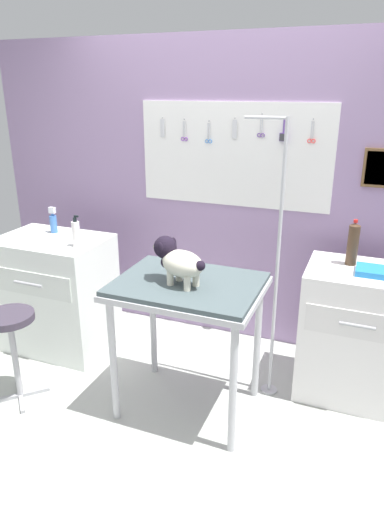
# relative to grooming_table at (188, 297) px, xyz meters

# --- Properties ---
(ground) EXTENTS (4.40, 4.00, 0.04)m
(ground) POSITION_rel_grooming_table_xyz_m (-0.12, -0.23, -0.79)
(ground) COLOR #A9ADA5
(rear_wall_panel) EXTENTS (4.00, 0.11, 2.30)m
(rear_wall_panel) POSITION_rel_grooming_table_xyz_m (-0.11, 1.04, 0.39)
(rear_wall_panel) COLOR #977BA5
(rear_wall_panel) RESTS_ON ground
(grooming_table) EXTENTS (0.86, 0.65, 0.87)m
(grooming_table) POSITION_rel_grooming_table_xyz_m (0.00, 0.00, 0.00)
(grooming_table) COLOR #B7B7BC
(grooming_table) RESTS_ON ground
(grooming_arm) EXTENTS (0.30, 0.11, 1.79)m
(grooming_arm) POSITION_rel_grooming_table_xyz_m (0.44, 0.35, 0.07)
(grooming_arm) COLOR #B7B7BC
(grooming_arm) RESTS_ON ground
(dog) EXTENTS (0.36, 0.24, 0.27)m
(dog) POSITION_rel_grooming_table_xyz_m (-0.04, -0.05, 0.24)
(dog) COLOR silver
(dog) RESTS_ON grooming_table
(counter_left) EXTENTS (0.80, 0.58, 0.89)m
(counter_left) POSITION_rel_grooming_table_xyz_m (-1.23, 0.34, -0.33)
(counter_left) COLOR silver
(counter_left) RESTS_ON ground
(cabinet_right) EXTENTS (0.68, 0.54, 0.88)m
(cabinet_right) POSITION_rel_grooming_table_xyz_m (0.95, 0.55, -0.33)
(cabinet_right) COLOR silver
(cabinet_right) RESTS_ON ground
(stool) EXTENTS (0.31, 0.31, 0.61)m
(stool) POSITION_rel_grooming_table_xyz_m (-1.07, -0.33, -0.28)
(stool) COLOR #9E9EA3
(stool) RESTS_ON ground
(shampoo_bottle) EXTENTS (0.05, 0.05, 0.20)m
(shampoo_bottle) POSITION_rel_grooming_table_xyz_m (-1.29, 0.47, 0.20)
(shampoo_bottle) COLOR #3B6CB8
(shampoo_bottle) RESTS_ON counter_left
(spray_bottle_short) EXTENTS (0.06, 0.06, 0.22)m
(spray_bottle_short) POSITION_rel_grooming_table_xyz_m (-0.94, 0.26, 0.21)
(spray_bottle_short) COLOR white
(spray_bottle_short) RESTS_ON counter_left
(soda_bottle) EXTENTS (0.07, 0.07, 0.29)m
(soda_bottle) POSITION_rel_grooming_table_xyz_m (0.86, 0.62, 0.24)
(soda_bottle) COLOR #433020
(soda_bottle) RESTS_ON cabinet_right
(supply_tray) EXTENTS (0.24, 0.18, 0.04)m
(supply_tray) POSITION_rel_grooming_table_xyz_m (1.02, 0.51, 0.12)
(supply_tray) COLOR #227AC6
(supply_tray) RESTS_ON cabinet_right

